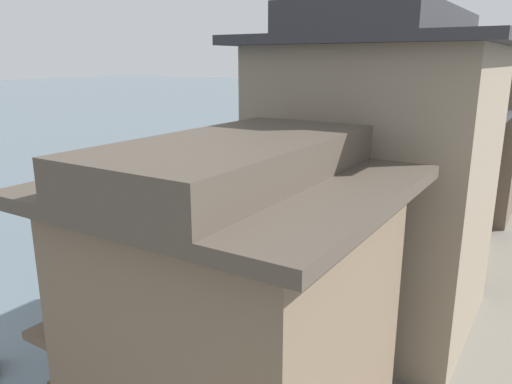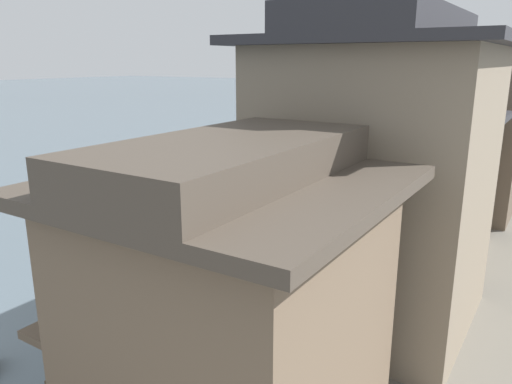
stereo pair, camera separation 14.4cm
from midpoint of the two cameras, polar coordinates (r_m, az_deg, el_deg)
The scene contains 12 objects.
boat_moored_nearest at distance 38.12m, azimuth 15.15°, elevation 2.12°, with size 1.20×4.75×0.74m.
boat_moored_second at distance 60.29m, azimuth 22.28°, elevation 6.07°, with size 0.99×4.56×0.65m.
boat_moored_third at distance 45.20m, azimuth 18.74°, elevation 3.67°, with size 1.52×5.77×0.47m.
boat_moored_far at distance 15.83m, azimuth -13.36°, elevation -16.98°, with size 1.22×5.47×0.35m.
boat_midriver_drifting at distance 22.90m, azimuth 3.76°, elevation -5.89°, with size 1.30×4.26×0.70m.
boat_midriver_upstream at distance 54.14m, azimuth 21.60°, elevation 5.14°, with size 1.33×3.79×0.36m.
house_waterfront_nearest at distance 9.58m, azimuth -2.27°, elevation -12.58°, with size 5.85×5.91×6.14m.
house_waterfront_second at distance 14.44m, azimuth 13.93°, elevation 1.96°, with size 6.79×6.66×8.74m.
house_waterfront_tall at distance 21.00m, azimuth 18.51°, elevation 2.00°, with size 5.96×6.07×6.14m.
house_waterfront_narrow at distance 27.48m, azimuth 23.06°, elevation 7.21°, with size 6.60×7.25×8.74m.
hill_far_centre at distance 137.01m, azimuth 17.81°, elevation 14.10°, with size 37.66×37.66×15.94m, color slate.
hill_far_east at distance 128.26m, azimuth 16.45°, elevation 14.14°, with size 59.42×59.42×15.73m, color slate.
Camera 2 is at (15.47, -4.43, 8.39)m, focal length 34.63 mm.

